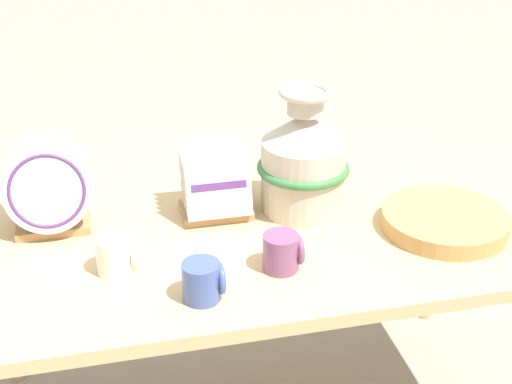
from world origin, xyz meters
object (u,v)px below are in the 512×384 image
Objects in this scene: wicker_charger_stack at (444,221)px; mug_plum_glaze at (283,252)px; ceramic_vase at (303,159)px; dish_rack_square_plates at (215,188)px; mug_cobalt_glaze at (203,281)px; dish_rack_round_plates at (49,192)px; mug_cream_glaze at (117,254)px.

mug_plum_glaze reaches higher than wicker_charger_stack.
ceramic_vase is 1.06× the size of wicker_charger_stack.
dish_rack_square_plates is at bearing 159.23° from wicker_charger_stack.
wicker_charger_stack is at bearing 10.61° from mug_plum_glaze.
wicker_charger_stack is 0.67m from mug_cobalt_glaze.
dish_rack_round_plates is at bearing 176.55° from ceramic_vase.
dish_rack_square_plates is 2.06× the size of mug_cream_glaze.
ceramic_vase is 0.32m from mug_plum_glaze.
dish_rack_round_plates is 2.56× the size of mug_cream_glaze.
mug_cobalt_glaze is (0.18, -0.15, 0.00)m from mug_cream_glaze.
ceramic_vase reaches higher than mug_plum_glaze.
dish_rack_round_plates is at bearing 130.23° from mug_cobalt_glaze.
dish_rack_round_plates is at bearing 149.32° from mug_plum_glaze.
ceramic_vase is 3.68× the size of mug_cream_glaze.
dish_rack_round_plates is at bearing 166.94° from wicker_charger_stack.
dish_rack_round_plates is 1.24× the size of dish_rack_square_plates.
mug_plum_glaze and mug_cobalt_glaze have the same top height.
dish_rack_square_plates is 2.06× the size of mug_plum_glaze.
dish_rack_square_plates is (0.42, -0.02, -0.03)m from dish_rack_round_plates.
dish_rack_square_plates reaches higher than mug_cream_glaze.
dish_rack_round_plates reaches higher than mug_cobalt_glaze.
mug_plum_glaze is 0.21m from mug_cobalt_glaze.
dish_rack_square_plates is 0.59× the size of wicker_charger_stack.
wicker_charger_stack is 3.47× the size of mug_plum_glaze.
mug_plum_glaze is (0.37, -0.08, 0.00)m from mug_cream_glaze.
mug_cream_glaze is 0.38m from mug_plum_glaze.
wicker_charger_stack is at bearing 13.79° from mug_cobalt_glaze.
dish_rack_square_plates is at bearing 174.15° from ceramic_vase.
dish_rack_square_plates is 0.31m from mug_plum_glaze.
dish_rack_round_plates is 1.00m from wicker_charger_stack.
dish_rack_square_plates is 0.59m from wicker_charger_stack.
mug_plum_glaze is (-0.13, -0.27, -0.10)m from ceramic_vase.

